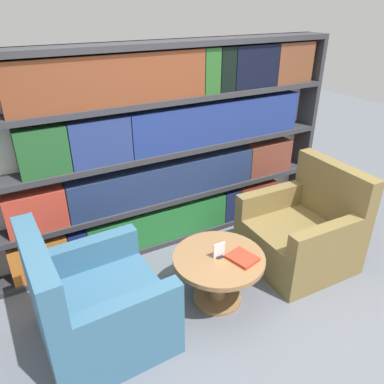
# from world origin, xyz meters

# --- Properties ---
(ground_plane) EXTENTS (14.00, 14.00, 0.00)m
(ground_plane) POSITION_xyz_m (0.00, 0.00, 0.00)
(ground_plane) COLOR slate
(bookshelf) EXTENTS (3.50, 0.30, 1.96)m
(bookshelf) POSITION_xyz_m (0.01, 1.31, 0.98)
(bookshelf) COLOR silver
(bookshelf) RESTS_ON ground_plane
(armchair_left) EXTENTS (0.89, 0.90, 0.95)m
(armchair_left) POSITION_xyz_m (-1.06, 0.34, 0.31)
(armchair_left) COLOR #386684
(armchair_left) RESTS_ON ground_plane
(armchair_right) EXTENTS (0.89, 0.89, 0.95)m
(armchair_right) POSITION_xyz_m (0.92, 0.34, 0.31)
(armchair_right) COLOR olive
(armchair_right) RESTS_ON ground_plane
(coffee_table) EXTENTS (0.74, 0.74, 0.44)m
(coffee_table) POSITION_xyz_m (-0.07, 0.27, 0.32)
(coffee_table) COLOR olive
(coffee_table) RESTS_ON ground_plane
(table_sign) EXTENTS (0.10, 0.06, 0.13)m
(table_sign) POSITION_xyz_m (-0.07, 0.27, 0.49)
(table_sign) COLOR black
(table_sign) RESTS_ON coffee_table
(stray_book) EXTENTS (0.23, 0.26, 0.03)m
(stray_book) POSITION_xyz_m (0.07, 0.15, 0.46)
(stray_book) COLOR #B73823
(stray_book) RESTS_ON coffee_table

